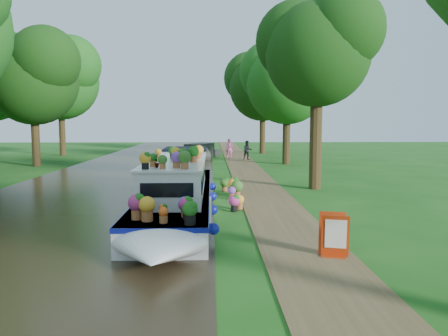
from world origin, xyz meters
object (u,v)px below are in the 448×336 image
sandwich_board (334,237)px  pedestrian_dark (247,150)px  second_boat (200,152)px  pedestrian_pink (229,148)px  plant_boat (177,189)px

sandwich_board → pedestrian_dark: size_ratio=0.64×
second_boat → pedestrian_pink: size_ratio=4.21×
plant_boat → sandwich_board: bearing=-50.8°
second_boat → pedestrian_pink: pedestrian_pink is taller
sandwich_board → pedestrian_dark: 25.91m
plant_boat → second_boat: plant_boat is taller
plant_boat → pedestrian_dark: plant_boat is taller
second_boat → sandwich_board: bearing=-60.6°
second_boat → pedestrian_pink: (2.59, 0.07, 0.34)m
sandwich_board → plant_boat: bearing=144.1°
second_boat → pedestrian_dark: bearing=-6.2°
second_boat → plant_boat: bearing=-68.8°
pedestrian_pink → sandwich_board: bearing=-94.1°
sandwich_board → pedestrian_pink: pedestrian_pink is taller
second_boat → sandwich_board: size_ratio=6.90×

